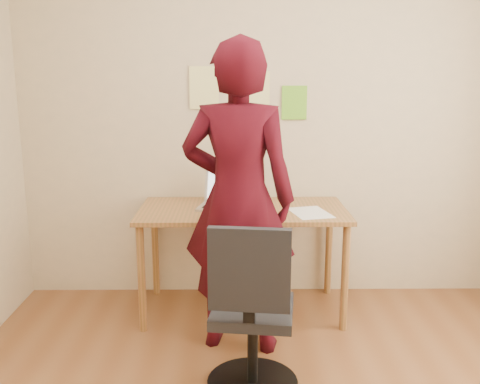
{
  "coord_description": "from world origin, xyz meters",
  "views": [
    {
      "loc": [
        -0.19,
        -2.13,
        1.63
      ],
      "look_at": [
        -0.16,
        0.95,
        0.95
      ],
      "focal_mm": 40.0,
      "sensor_mm": 36.0,
      "label": 1
    }
  ],
  "objects_px": {
    "phone": "(263,215)",
    "person": "(238,199)",
    "desk": "(243,221)",
    "office_chair": "(252,322)",
    "laptop": "(226,199)"
  },
  "relations": [
    {
      "from": "phone",
      "to": "person",
      "type": "xyz_separation_m",
      "value": [
        -0.16,
        -0.29,
        0.17
      ]
    },
    {
      "from": "desk",
      "to": "person",
      "type": "bearing_deg",
      "value": -94.08
    },
    {
      "from": "phone",
      "to": "desk",
      "type": "bearing_deg",
      "value": 125.96
    },
    {
      "from": "office_chair",
      "to": "laptop",
      "type": "bearing_deg",
      "value": 105.24
    },
    {
      "from": "desk",
      "to": "phone",
      "type": "distance_m",
      "value": 0.25
    },
    {
      "from": "phone",
      "to": "office_chair",
      "type": "xyz_separation_m",
      "value": [
        -0.1,
        -0.81,
        -0.35
      ]
    },
    {
      "from": "desk",
      "to": "person",
      "type": "xyz_separation_m",
      "value": [
        -0.03,
        -0.48,
        0.27
      ]
    },
    {
      "from": "laptop",
      "to": "phone",
      "type": "relative_size",
      "value": 2.94
    },
    {
      "from": "office_chair",
      "to": "person",
      "type": "height_order",
      "value": "person"
    },
    {
      "from": "desk",
      "to": "phone",
      "type": "height_order",
      "value": "phone"
    },
    {
      "from": "office_chair",
      "to": "person",
      "type": "bearing_deg",
      "value": 104.43
    },
    {
      "from": "laptop",
      "to": "phone",
      "type": "height_order",
      "value": "laptop"
    },
    {
      "from": "phone",
      "to": "person",
      "type": "relative_size",
      "value": 0.07
    },
    {
      "from": "phone",
      "to": "office_chair",
      "type": "height_order",
      "value": "office_chair"
    },
    {
      "from": "laptop",
      "to": "desk",
      "type": "bearing_deg",
      "value": -11.27
    }
  ]
}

